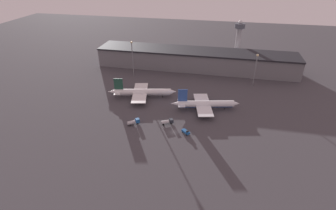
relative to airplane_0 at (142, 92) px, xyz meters
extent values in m
plane|color=#423F44|center=(29.39, -36.70, -3.81)|extent=(600.00, 600.00, 0.00)
cube|color=slate|center=(29.39, 61.11, 3.74)|extent=(167.45, 24.67, 15.10)
cube|color=black|center=(29.39, 61.11, 11.88)|extent=(167.45, 26.67, 1.20)
cylinder|color=white|center=(0.47, 0.11, 0.24)|extent=(38.50, 12.65, 4.27)
cylinder|color=#ADB2B7|center=(0.47, 0.11, -0.51)|extent=(36.49, 11.60, 3.63)
cone|color=white|center=(20.50, 4.63, 0.24)|extent=(5.89, 5.08, 4.06)
cone|color=white|center=(-19.77, -4.46, 0.56)|extent=(7.05, 4.95, 3.63)
cube|color=#1E4738|center=(-15.30, -3.46, 6.31)|extent=(5.92, 1.71, 7.87)
cube|color=white|center=(-16.05, -3.63, 0.88)|extent=(6.57, 11.62, 0.24)
cube|color=white|center=(-1.40, -0.32, -0.29)|extent=(15.86, 31.72, 0.36)
cylinder|color=gray|center=(-2.15, 8.24, -1.72)|extent=(5.10, 3.32, 2.35)
cylinder|color=gray|center=(1.60, -8.37, -1.72)|extent=(5.10, 3.32, 2.35)
cylinder|color=black|center=(13.62, 3.08, -2.85)|extent=(0.50, 0.50, 1.92)
cylinder|color=black|center=(-1.78, 1.35, -2.85)|extent=(0.50, 0.50, 1.92)
cylinder|color=black|center=(-1.03, -1.98, -2.85)|extent=(0.50, 0.50, 1.92)
cylinder|color=white|center=(44.26, -7.65, 0.17)|extent=(35.37, 11.87, 4.20)
cylinder|color=#2D519E|center=(44.26, -7.65, -0.56)|extent=(33.51, 10.87, 3.57)
cone|color=white|center=(62.71, -3.48, 0.17)|extent=(5.79, 5.00, 3.99)
cone|color=white|center=(25.60, -11.86, 0.49)|extent=(6.93, 4.87, 3.57)
cube|color=#2D519E|center=(29.79, -10.91, 6.30)|extent=(5.82, 1.68, 8.05)
cube|color=white|center=(29.10, -11.07, 0.80)|extent=(6.43, 11.27, 0.24)
cube|color=white|center=(42.54, -8.04, -0.35)|extent=(15.50, 30.78, 0.36)
cylinder|color=gray|center=(41.75, 0.25, -1.76)|extent=(5.01, 3.27, 2.31)
cylinder|color=gray|center=(45.39, -15.85, -1.76)|extent=(5.01, 3.27, 2.31)
cylinder|color=black|center=(56.31, -4.92, -2.87)|extent=(0.50, 0.50, 1.89)
cylinder|color=black|center=(42.17, -6.40, -2.87)|extent=(0.50, 0.50, 1.89)
cylinder|color=black|center=(42.91, -9.67, -2.87)|extent=(0.50, 0.50, 1.89)
cube|color=#282D38|center=(26.09, -28.11, -2.03)|extent=(2.85, 2.90, 2.13)
cylinder|color=#B7B7BC|center=(22.80, -30.03, -2.12)|extent=(4.89, 3.96, 1.94)
cylinder|color=black|center=(25.42, -27.56, -3.36)|extent=(1.05, 0.92, 0.90)
cylinder|color=black|center=(26.24, -28.96, -3.36)|extent=(1.05, 0.92, 0.90)
cylinder|color=black|center=(21.39, -29.92, -3.36)|extent=(1.05, 0.92, 0.90)
cylinder|color=black|center=(22.21, -31.32, -3.36)|extent=(1.05, 0.92, 0.90)
cube|color=#195199|center=(6.86, -32.21, -1.89)|extent=(3.02, 3.05, 2.41)
cylinder|color=#B7B7BC|center=(3.89, -34.62, -2.07)|extent=(4.82, 4.44, 2.04)
cylinder|color=black|center=(6.10, -31.74, -3.36)|extent=(1.06, 1.01, 0.90)
cylinder|color=black|center=(7.17, -33.06, -3.36)|extent=(1.06, 1.01, 0.90)
cylinder|color=black|center=(2.45, -34.68, -3.36)|extent=(1.06, 1.01, 0.90)
cylinder|color=black|center=(3.52, -36.01, -3.36)|extent=(1.06, 1.01, 0.90)
cube|color=#195199|center=(35.90, -36.52, -2.54)|extent=(5.15, 4.86, 1.10)
cube|color=black|center=(36.85, -37.35, -1.60)|extent=(1.47, 1.54, 0.80)
cylinder|color=black|center=(37.62, -37.00, -3.36)|extent=(1.02, 0.98, 0.90)
cylinder|color=black|center=(36.61, -38.16, -3.36)|extent=(1.02, 0.98, 0.90)
cylinder|color=black|center=(35.18, -34.88, -3.36)|extent=(1.02, 0.98, 0.90)
cylinder|color=black|center=(34.17, -36.04, -3.36)|extent=(1.02, 0.98, 0.90)
cylinder|color=slate|center=(-17.99, 35.14, 9.70)|extent=(0.70, 0.70, 27.03)
sphere|color=beige|center=(-17.99, 35.14, 23.82)|extent=(1.80, 1.80, 1.80)
cylinder|color=slate|center=(76.14, 35.14, 7.78)|extent=(0.70, 0.70, 23.19)
sphere|color=beige|center=(76.14, 35.14, 19.98)|extent=(1.80, 1.80, 1.80)
cylinder|color=#99999E|center=(64.18, 89.41, 11.19)|extent=(4.40, 4.40, 30.01)
cylinder|color=#4C515B|center=(64.18, 89.41, 28.20)|extent=(9.00, 9.00, 4.00)
sphere|color=silver|center=(64.18, 89.41, 31.40)|extent=(3.20, 3.20, 3.20)
camera|label=1|loc=(50.68, -153.68, 80.82)|focal=28.00mm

